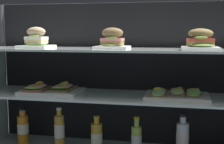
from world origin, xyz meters
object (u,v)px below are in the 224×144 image
Objects in this scene: plated_roll_sandwich_far_right at (36,40)px; juice_bottle_back_left at (182,138)px; juice_bottle_front_right_end at (59,130)px; juice_bottle_tucked_behind at (97,136)px; plated_roll_sandwich_right_of_center at (113,41)px; open_sandwich_tray_mid_left at (176,94)px; juice_bottle_front_second at (23,128)px; open_sandwich_tray_center at (51,89)px; plated_roll_sandwich_near_left_corner at (200,42)px; juice_bottle_front_left_end at (136,138)px.

plated_roll_sandwich_far_right is 1.00m from juice_bottle_back_left.
juice_bottle_front_right_end is 0.23m from juice_bottle_tucked_behind.
plated_roll_sandwich_right_of_center reaches higher than juice_bottle_front_right_end.
juice_bottle_front_second is at bearing 177.77° from open_sandwich_tray_mid_left.
juice_bottle_front_second is (-0.12, 0.03, -0.54)m from plated_roll_sandwich_far_right.
juice_bottle_back_left is (0.39, 0.04, -0.54)m from plated_roll_sandwich_right_of_center.
plated_roll_sandwich_right_of_center is 0.91× the size of juice_bottle_tucked_behind.
plated_roll_sandwich_right_of_center reaches higher than open_sandwich_tray_center.
juice_bottle_back_left is (0.72, 0.03, -0.01)m from juice_bottle_front_right_end.
plated_roll_sandwich_near_left_corner is 0.79m from juice_bottle_tucked_behind.
open_sandwich_tray_mid_left reaches higher than juice_bottle_front_right_end.
juice_bottle_front_second is at bearing 176.21° from plated_roll_sandwich_right_of_center.
juice_bottle_back_left is (-0.07, 0.10, -0.54)m from plated_roll_sandwich_near_left_corner.
open_sandwich_tray_mid_left is 0.53m from juice_bottle_tucked_behind.
juice_bottle_tucked_behind is at bearing 178.00° from open_sandwich_tray_mid_left.
plated_roll_sandwich_right_of_center is at bearing -10.16° from juice_bottle_tucked_behind.
plated_roll_sandwich_far_right is at bearing 176.01° from plated_roll_sandwich_near_left_corner.
juice_bottle_front_second is 0.91× the size of juice_bottle_front_right_end.
juice_bottle_front_right_end is 1.02× the size of juice_bottle_back_left.
juice_bottle_tucked_behind is (-0.45, 0.02, -0.27)m from open_sandwich_tray_mid_left.
juice_bottle_front_right_end reaches higher than juice_bottle_front_left_end.
plated_roll_sandwich_near_left_corner is 0.80× the size of juice_bottle_back_left.
juice_bottle_front_second is (-0.22, 0.06, -0.26)m from open_sandwich_tray_center.
juice_bottle_front_second reaches higher than juice_bottle_tucked_behind.
juice_bottle_back_left is (0.26, 0.01, 0.02)m from juice_bottle_front_left_end.
open_sandwich_tray_center reaches higher than juice_bottle_back_left.
plated_roll_sandwich_far_right reaches higher than juice_bottle_front_left_end.
plated_roll_sandwich_far_right is 0.85m from open_sandwich_tray_mid_left.
plated_roll_sandwich_far_right reaches higher than juice_bottle_front_second.
open_sandwich_tray_mid_left is 0.35m from juice_bottle_front_left_end.
juice_bottle_front_second is 0.48m from juice_bottle_tucked_behind.
open_sandwich_tray_center is at bearing -178.17° from open_sandwich_tray_mid_left.
open_sandwich_tray_center is at bearing -133.12° from juice_bottle_front_right_end.
plated_roll_sandwich_near_left_corner is (0.92, -0.06, -0.01)m from plated_roll_sandwich_far_right.
juice_bottle_back_left is at bearing 125.85° from plated_roll_sandwich_near_left_corner.
plated_roll_sandwich_right_of_center is at bearing -3.79° from juice_bottle_front_second.
plated_roll_sandwich_right_of_center is 0.79m from juice_bottle_front_second.
juice_bottle_front_left_end is (-0.22, 0.03, -0.27)m from open_sandwich_tray_mid_left.
plated_roll_sandwich_near_left_corner reaches higher than juice_bottle_front_second.
plated_roll_sandwich_far_right is 0.56m from juice_bottle_front_second.
juice_bottle_front_right_end is at bearing -178.29° from juice_bottle_front_left_end.
open_sandwich_tray_mid_left is 0.72m from juice_bottle_front_right_end.
plated_roll_sandwich_near_left_corner reaches higher than juice_bottle_tucked_behind.
juice_bottle_front_right_end is (0.03, 0.03, -0.25)m from open_sandwich_tray_center.
plated_roll_sandwich_far_right is at bearing -177.69° from juice_bottle_front_left_end.
plated_roll_sandwich_far_right is 0.30m from open_sandwich_tray_center.
plated_roll_sandwich_far_right is 0.53× the size of open_sandwich_tray_mid_left.
juice_bottle_front_right_end reaches higher than juice_bottle_back_left.
juice_bottle_front_right_end is (-0.68, 0.01, -0.25)m from open_sandwich_tray_mid_left.
plated_roll_sandwich_far_right is at bearing -177.82° from juice_bottle_tucked_behind.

